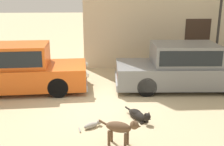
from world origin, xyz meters
TOP-DOWN VIEW (x-y plane):
  - ground_plane at (0.00, 0.00)m, footprint 80.00×80.00m
  - parked_sedan_nearest at (-2.43, 1.39)m, footprint 4.59×1.91m
  - parked_sedan_second at (3.12, 1.34)m, footprint 4.84×2.02m
  - stray_dog_spotted at (0.63, -2.29)m, footprint 0.90×0.45m
  - stray_dog_tan at (1.19, -1.07)m, footprint 0.58×0.98m
  - stray_cat at (0.00, -1.44)m, footprint 0.56×0.41m
  - street_lamp at (5.13, 3.44)m, footprint 0.22×0.22m

SIDE VIEW (x-z plane):
  - ground_plane at x=0.00m, z-range 0.00..0.00m
  - stray_cat at x=0.00m, z-range -0.01..0.15m
  - stray_dog_tan at x=1.19m, z-range -0.03..0.31m
  - stray_dog_spotted at x=0.63m, z-range 0.09..0.74m
  - parked_sedan_second at x=3.12m, z-range -0.02..1.52m
  - parked_sedan_nearest at x=-2.43m, z-range -0.02..1.55m
  - street_lamp at x=5.13m, z-range 0.54..4.49m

